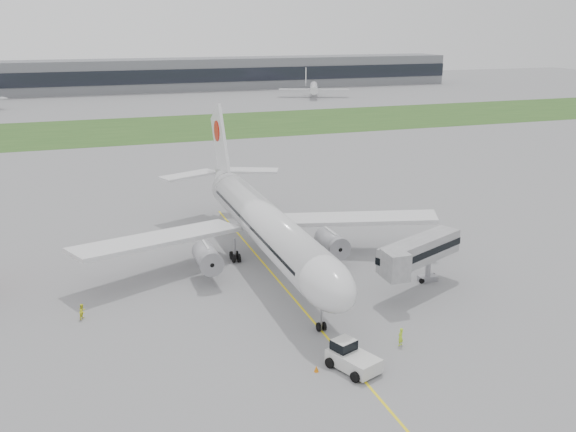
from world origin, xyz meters
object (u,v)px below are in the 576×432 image
object	(u,v)px
jet_bridge	(416,253)
ground_crew_near	(401,337)
pushback_tug	(351,357)
airliner	(263,221)

from	to	relation	value
jet_bridge	ground_crew_near	distance (m)	14.27
jet_bridge	ground_crew_near	xyz separation A→B (m)	(-7.95, -11.27, -3.68)
pushback_tug	jet_bridge	size ratio (longest dim) A/B	0.42
airliner	jet_bridge	xyz separation A→B (m)	(13.95, -13.95, -1.06)
airliner	pushback_tug	world-z (taller)	airliner
ground_crew_near	jet_bridge	bearing A→B (deg)	-152.42
airliner	jet_bridge	distance (m)	19.76
pushback_tug	ground_crew_near	xyz separation A→B (m)	(6.20, 2.22, -0.19)
pushback_tug	ground_crew_near	bearing A→B (deg)	-1.75
ground_crew_near	pushback_tug	bearing A→B (deg)	-7.50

